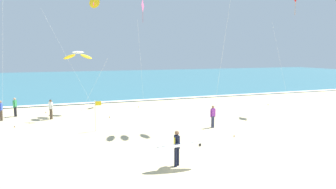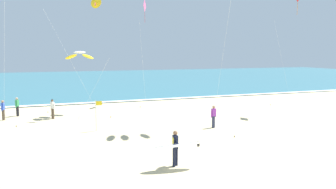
% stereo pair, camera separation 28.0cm
% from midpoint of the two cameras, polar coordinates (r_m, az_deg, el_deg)
% --- Properties ---
extents(ground_plane, '(160.00, 160.00, 0.00)m').
position_cam_midpoint_polar(ground_plane, '(13.55, 11.81, -15.55)').
color(ground_plane, '#CCB789').
extents(ocean_water, '(160.00, 60.00, 0.08)m').
position_cam_midpoint_polar(ocean_water, '(63.93, -14.37, 2.57)').
color(ocean_water, '#336B7A').
rests_on(ocean_water, ground).
extents(shoreline_foam, '(160.00, 0.87, 0.01)m').
position_cam_midpoint_polar(shoreline_foam, '(34.72, -9.03, -1.18)').
color(shoreline_foam, white).
rests_on(shoreline_foam, ocean_water).
extents(surfer_lead, '(2.43, 1.01, 1.71)m').
position_cam_midpoint_polar(surfer_lead, '(14.71, 1.24, -9.19)').
color(surfer_lead, black).
rests_on(surfer_lead, ground).
extents(kite_arc_ivory_far, '(3.53, 3.75, 5.43)m').
position_cam_midpoint_polar(kite_arc_ivory_far, '(28.01, -16.21, 6.81)').
color(kite_arc_ivory_far, yellow).
rests_on(kite_arc_ivory_far, ground).
extents(kite_delta_golden_high, '(4.62, 3.24, 9.80)m').
position_cam_midpoint_polar(kite_delta_golden_high, '(27.31, -13.55, 15.69)').
color(kite_delta_golden_high, yellow).
rests_on(kite_delta_golden_high, ground).
extents(kite_diamond_rose_low, '(1.52, 2.91, 10.65)m').
position_cam_midpoint_polar(kite_diamond_rose_low, '(33.26, -4.86, 15.06)').
color(kite_diamond_rose_low, pink).
rests_on(kite_diamond_rose_low, ground).
extents(bystander_purple_top, '(0.48, 0.26, 1.59)m').
position_cam_midpoint_polar(bystander_purple_top, '(22.64, 7.75, -3.92)').
color(bystander_purple_top, '#2D334C').
rests_on(bystander_purple_top, ground).
extents(bystander_blue_top, '(0.26, 0.48, 1.59)m').
position_cam_midpoint_polar(bystander_blue_top, '(28.01, -28.18, -2.55)').
color(bystander_blue_top, '#4C3D2D').
rests_on(bystander_blue_top, ground).
extents(bystander_white_top, '(0.33, 0.42, 1.59)m').
position_cam_midpoint_polar(bystander_white_top, '(27.00, -20.65, -2.49)').
color(bystander_white_top, '#4C3D2D').
rests_on(bystander_white_top, ground).
extents(bystander_green_top, '(0.29, 0.47, 1.59)m').
position_cam_midpoint_polar(bystander_green_top, '(29.27, -26.13, -2.03)').
color(bystander_green_top, black).
rests_on(bystander_green_top, ground).
extents(lifeguard_flag, '(0.45, 0.05, 2.10)m').
position_cam_midpoint_polar(lifeguard_flag, '(21.92, -13.21, -3.22)').
color(lifeguard_flag, silver).
rests_on(lifeguard_flag, ground).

